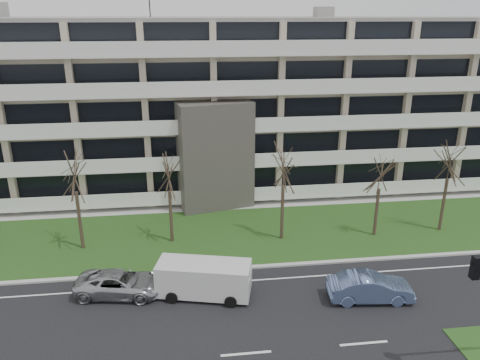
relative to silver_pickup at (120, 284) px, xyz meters
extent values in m
plane|color=black|center=(6.69, -6.02, -0.71)|extent=(160.00, 160.00, 0.00)
cube|color=#1E4818|center=(6.69, 6.98, -0.68)|extent=(90.00, 10.00, 0.06)
cube|color=#B2B2AD|center=(6.69, 1.98, -0.65)|extent=(90.00, 0.35, 0.12)
cube|color=#B2B2AD|center=(6.69, 12.48, -0.67)|extent=(90.00, 2.00, 0.08)
cube|color=white|center=(6.69, 0.48, -0.71)|extent=(90.00, 0.12, 0.01)
cube|color=#BEAB93|center=(6.69, 19.48, 6.79)|extent=(60.00, 12.00, 15.00)
cube|color=gray|center=(6.69, 19.48, 14.44)|extent=(60.50, 12.50, 0.30)
cube|color=#4C4742|center=(6.69, 12.48, 3.79)|extent=(6.39, 3.69, 9.00)
cube|color=black|center=(6.69, 12.28, 1.29)|extent=(4.92, 1.19, 3.50)
cube|color=black|center=(6.69, 13.46, 1.39)|extent=(58.00, 0.10, 1.80)
cube|color=white|center=(6.69, 12.78, -0.11)|extent=(58.00, 1.40, 0.22)
cube|color=white|center=(6.69, 12.13, 0.49)|extent=(58.00, 0.08, 1.00)
cube|color=black|center=(6.69, 13.46, 4.39)|extent=(58.00, 0.10, 1.80)
cube|color=white|center=(6.69, 12.78, 2.89)|extent=(58.00, 1.40, 0.22)
cube|color=white|center=(6.69, 12.13, 3.49)|extent=(58.00, 0.08, 1.00)
cube|color=black|center=(6.69, 13.46, 7.39)|extent=(58.00, 0.10, 1.80)
cube|color=white|center=(6.69, 12.78, 5.89)|extent=(58.00, 1.40, 0.22)
cube|color=white|center=(6.69, 12.13, 6.49)|extent=(58.00, 0.08, 1.00)
cube|color=black|center=(6.69, 13.46, 10.39)|extent=(58.00, 0.10, 1.80)
cube|color=white|center=(6.69, 12.78, 8.89)|extent=(58.00, 1.40, 0.22)
cube|color=white|center=(6.69, 12.13, 9.49)|extent=(58.00, 0.08, 1.00)
cube|color=black|center=(6.69, 13.46, 13.39)|extent=(58.00, 0.10, 1.80)
cube|color=white|center=(6.69, 12.78, 11.89)|extent=(58.00, 1.40, 0.22)
cube|color=white|center=(6.69, 12.13, 12.49)|extent=(58.00, 0.08, 1.00)
imported|color=#AEB0B5|center=(0.00, 0.00, 0.00)|extent=(5.42, 3.13, 1.42)
imported|color=#667CB1|center=(14.41, -2.37, 0.09)|extent=(5.00, 2.17, 1.60)
cube|color=silver|center=(4.94, -0.72, 0.44)|extent=(5.73, 3.24, 1.90)
cube|color=black|center=(4.94, -0.72, 0.99)|extent=(5.30, 3.00, 0.70)
cube|color=silver|center=(7.41, -1.34, 0.29)|extent=(0.80, 1.93, 1.20)
cylinder|color=black|center=(3.04, -1.29, -0.36)|extent=(0.74, 0.41, 0.70)
cylinder|color=black|center=(3.52, 0.66, -0.36)|extent=(0.74, 0.41, 0.70)
cylinder|color=black|center=(6.35, -2.10, -0.36)|extent=(0.74, 0.41, 0.70)
cylinder|color=black|center=(6.83, -0.16, -0.36)|extent=(0.74, 0.41, 0.70)
cube|color=black|center=(15.94, -8.75, 5.02)|extent=(0.33, 0.33, 1.02)
sphere|color=red|center=(15.94, -8.75, 5.35)|extent=(0.20, 0.20, 0.20)
sphere|color=orange|center=(15.94, -8.75, 5.02)|extent=(0.20, 0.20, 0.20)
sphere|color=green|center=(15.94, -8.75, 4.69)|extent=(0.20, 0.20, 0.20)
cylinder|color=#382B21|center=(-3.26, 6.12, 1.43)|extent=(0.24, 0.24, 4.28)
cylinder|color=#382B21|center=(2.97, 6.40, 1.26)|extent=(0.24, 0.24, 3.93)
cylinder|color=#382B21|center=(10.95, 5.80, 1.39)|extent=(0.24, 0.24, 4.20)
cylinder|color=#382B21|center=(17.94, 5.50, 1.15)|extent=(0.24, 0.24, 3.72)
cylinder|color=#382B21|center=(23.23, 5.70, 1.38)|extent=(0.24, 0.24, 4.17)
camera|label=1|loc=(4.06, -24.45, 15.08)|focal=35.00mm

